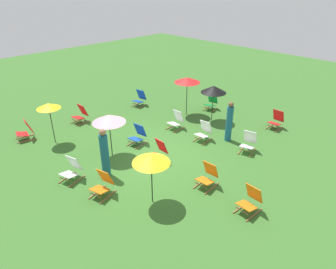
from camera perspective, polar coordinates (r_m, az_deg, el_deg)
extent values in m
plane|color=#386B28|center=(11.33, -4.32, -4.22)|extent=(40.00, 40.00, 0.00)
cube|color=olive|center=(12.32, -6.56, -1.42)|extent=(0.16, 0.76, 0.04)
cube|color=olive|center=(12.06, -5.01, -2.02)|extent=(0.16, 0.76, 0.04)
cube|color=#1947B7|center=(12.01, -6.16, -0.85)|extent=(0.54, 0.50, 0.13)
cube|color=#1947B7|center=(12.08, -5.28, 0.86)|extent=(0.51, 0.32, 0.57)
cylinder|color=olive|center=(11.91, -6.78, -1.52)|extent=(0.44, 0.10, 0.03)
cube|color=olive|center=(13.50, 0.70, 1.47)|extent=(0.04, 0.76, 0.04)
cube|color=olive|center=(13.23, 2.07, 0.89)|extent=(0.04, 0.76, 0.04)
cube|color=white|center=(13.19, 1.09, 2.03)|extent=(0.48, 0.44, 0.13)
cube|color=white|center=(13.27, 2.00, 3.52)|extent=(0.48, 0.25, 0.57)
cylinder|color=olive|center=(13.09, 0.48, 1.49)|extent=(0.44, 0.03, 0.03)
cube|color=olive|center=(12.04, 13.64, -2.81)|extent=(0.23, 0.74, 0.04)
cube|color=olive|center=(11.95, 15.63, -3.32)|extent=(0.23, 0.74, 0.04)
cube|color=white|center=(11.79, 14.63, -2.23)|extent=(0.57, 0.54, 0.13)
cube|color=white|center=(11.92, 15.22, -0.43)|extent=(0.53, 0.36, 0.57)
cylinder|color=olive|center=(11.65, 14.30, -2.95)|extent=(0.43, 0.14, 0.03)
cube|color=olive|center=(9.27, 13.64, -13.14)|extent=(0.08, 0.76, 0.04)
cube|color=olive|center=(9.10, 15.92, -14.37)|extent=(0.08, 0.76, 0.04)
cube|color=orange|center=(8.96, 14.58, -12.84)|extent=(0.50, 0.46, 0.13)
cube|color=orange|center=(8.99, 15.92, -10.58)|extent=(0.49, 0.27, 0.57)
cylinder|color=olive|center=(8.87, 13.76, -13.79)|extent=(0.44, 0.05, 0.03)
cube|color=olive|center=(14.00, -25.31, -0.37)|extent=(0.20, 0.75, 0.04)
cube|color=olive|center=(13.60, -25.00, -1.10)|extent=(0.20, 0.75, 0.04)
cube|color=red|center=(13.68, -25.76, 0.09)|extent=(0.56, 0.52, 0.13)
cube|color=red|center=(13.59, -24.78, 1.45)|extent=(0.52, 0.34, 0.57)
cylinder|color=olive|center=(13.70, -26.51, -0.38)|extent=(0.44, 0.12, 0.03)
cube|color=olive|center=(12.59, 5.72, -0.72)|extent=(0.10, 0.76, 0.04)
cube|color=olive|center=(12.38, 7.38, -1.34)|extent=(0.10, 0.76, 0.04)
cube|color=white|center=(12.29, 6.34, -0.16)|extent=(0.51, 0.47, 0.13)
cube|color=white|center=(12.39, 7.20, 1.47)|extent=(0.50, 0.29, 0.57)
cylinder|color=olive|center=(12.17, 5.78, -0.79)|extent=(0.44, 0.06, 0.03)
cube|color=olive|center=(14.28, 18.62, 1.47)|extent=(0.04, 0.76, 0.04)
cube|color=olive|center=(14.13, 20.17, 0.90)|extent=(0.04, 0.76, 0.04)
cube|color=red|center=(14.02, 19.36, 1.98)|extent=(0.48, 0.44, 0.13)
cube|color=red|center=(14.16, 20.09, 3.37)|extent=(0.48, 0.25, 0.57)
cylinder|color=olive|center=(13.88, 18.94, 1.48)|extent=(0.44, 0.03, 0.03)
cube|color=olive|center=(10.72, -18.44, -7.66)|extent=(0.24, 0.74, 0.04)
cube|color=olive|center=(10.43, -16.76, -8.43)|extent=(0.24, 0.74, 0.04)
cube|color=white|center=(10.38, -18.20, -7.17)|extent=(0.58, 0.55, 0.13)
cube|color=white|center=(10.40, -17.24, -5.12)|extent=(0.53, 0.37, 0.57)
cylinder|color=olive|center=(10.32, -18.94, -8.01)|extent=(0.43, 0.15, 0.03)
cube|color=olive|center=(9.98, 6.14, -9.06)|extent=(0.08, 0.76, 0.04)
cube|color=olive|center=(9.79, 8.24, -10.04)|extent=(0.08, 0.76, 0.04)
cube|color=orange|center=(9.67, 6.91, -8.63)|extent=(0.50, 0.46, 0.13)
cube|color=orange|center=(9.72, 8.05, -6.50)|extent=(0.49, 0.27, 0.57)
cylinder|color=olive|center=(9.58, 6.18, -9.50)|extent=(0.44, 0.05, 0.03)
cube|color=olive|center=(9.80, -13.17, -10.52)|extent=(0.22, 0.75, 0.04)
cube|color=olive|center=(9.55, -11.21, -11.44)|extent=(0.22, 0.75, 0.04)
cube|color=orange|center=(9.47, -12.76, -10.09)|extent=(0.57, 0.54, 0.13)
cube|color=orange|center=(9.47, -11.71, -7.84)|extent=(0.53, 0.36, 0.57)
cylinder|color=olive|center=(9.40, -13.55, -11.04)|extent=(0.43, 0.14, 0.03)
cube|color=olive|center=(11.20, -2.74, -4.47)|extent=(0.07, 0.76, 0.04)
cube|color=olive|center=(10.91, -1.24, -5.37)|extent=(0.07, 0.76, 0.04)
cube|color=red|center=(10.86, -2.42, -3.98)|extent=(0.50, 0.45, 0.13)
cube|color=red|center=(10.89, -1.25, -2.17)|extent=(0.49, 0.27, 0.57)
cylinder|color=olive|center=(10.79, -3.23, -4.67)|extent=(0.44, 0.05, 0.03)
cube|color=olive|center=(14.71, -16.63, 2.53)|extent=(0.10, 0.76, 0.04)
cube|color=olive|center=(14.37, -15.64, 2.06)|extent=(0.10, 0.76, 0.04)
cube|color=red|center=(14.39, -16.60, 3.08)|extent=(0.51, 0.47, 0.13)
cube|color=red|center=(14.43, -15.77, 4.47)|extent=(0.50, 0.29, 0.57)
cylinder|color=olive|center=(14.32, -17.21, 2.56)|extent=(0.44, 0.06, 0.03)
cube|color=olive|center=(15.59, 7.23, 4.93)|extent=(0.20, 0.75, 0.04)
cube|color=olive|center=(15.42, 8.70, 4.57)|extent=(0.20, 0.75, 0.04)
cube|color=#148C38|center=(15.32, 7.86, 5.50)|extent=(0.56, 0.53, 0.13)
cube|color=#148C38|center=(15.48, 8.41, 6.80)|extent=(0.52, 0.34, 0.57)
cylinder|color=olive|center=(15.18, 7.51, 5.02)|extent=(0.44, 0.12, 0.03)
cube|color=olive|center=(16.03, -6.03, 5.65)|extent=(0.18, 0.75, 0.04)
cube|color=olive|center=(15.77, -4.80, 5.32)|extent=(0.18, 0.75, 0.04)
cube|color=#1947B7|center=(15.73, -5.69, 6.22)|extent=(0.55, 0.51, 0.13)
cube|color=#1947B7|center=(15.85, -5.04, 7.49)|extent=(0.52, 0.33, 0.57)
cylinder|color=olive|center=(15.62, -6.15, 5.76)|extent=(0.44, 0.11, 0.03)
cylinder|color=black|center=(13.98, 8.39, 5.73)|extent=(0.03, 0.03, 1.65)
cone|color=black|center=(13.74, 8.59, 8.45)|extent=(1.15, 1.15, 0.32)
cylinder|color=black|center=(14.50, 3.55, 7.15)|extent=(0.03, 0.03, 1.82)
cone|color=red|center=(14.24, 3.64, 10.24)|extent=(1.20, 1.20, 0.23)
cylinder|color=black|center=(8.76, -3.07, -8.44)|extent=(0.03, 0.03, 1.60)
cone|color=yellow|center=(8.37, -3.19, -4.56)|extent=(1.08, 1.08, 0.26)
cylinder|color=black|center=(11.21, -10.78, -0.27)|extent=(0.03, 0.03, 1.62)
cone|color=pink|center=(10.90, -11.09, 2.96)|extent=(1.20, 1.20, 0.29)
cylinder|color=black|center=(12.74, -21.03, 1.94)|extent=(0.03, 0.03, 1.67)
cone|color=yellow|center=(12.46, -21.61, 5.04)|extent=(0.91, 0.91, 0.21)
cylinder|color=#195972|center=(12.35, 11.43, 1.97)|extent=(0.37, 0.37, 1.47)
sphere|color=brown|center=(12.02, 11.79, 5.53)|extent=(0.21, 0.21, 0.21)
cylinder|color=#195972|center=(10.11, -11.80, -3.95)|extent=(0.30, 0.30, 1.52)
sphere|color=#936647|center=(9.70, -12.28, 0.41)|extent=(0.23, 0.23, 0.23)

